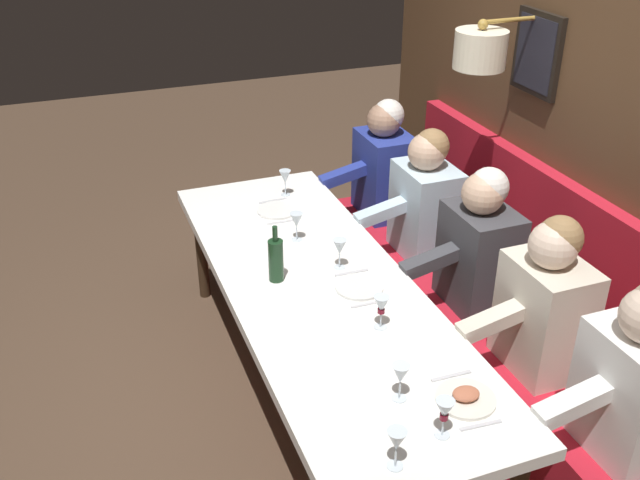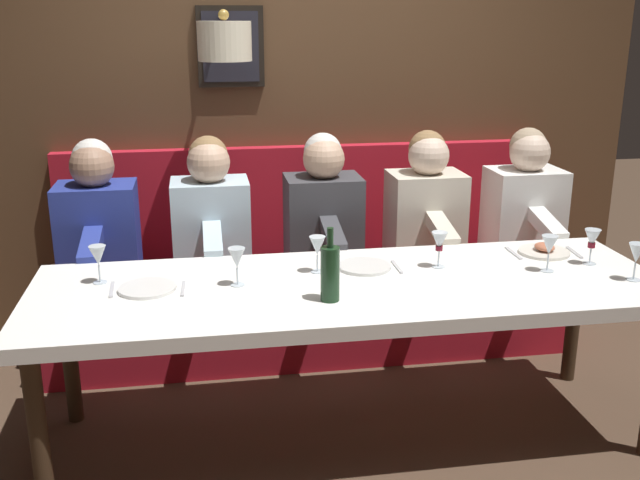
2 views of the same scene
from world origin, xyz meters
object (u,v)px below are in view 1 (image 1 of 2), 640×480
at_px(diner_middle, 479,244).
at_px(diner_nearest, 635,377).
at_px(wine_glass_2, 285,178).
at_px(dining_table, 319,295).
at_px(diner_far, 425,198).
at_px(diner_near, 545,301).
at_px(wine_glass_4, 340,248).
at_px(wine_glass_0, 296,221).
at_px(wine_glass_5, 401,375).
at_px(wine_bottle, 276,260).
at_px(wine_glass_3, 381,306).
at_px(wine_glass_1, 397,442).
at_px(wine_glass_6, 445,411).
at_px(diner_farthest, 384,163).

bearing_deg(diner_middle, diner_nearest, -90.00).
bearing_deg(wine_glass_2, dining_table, -99.21).
bearing_deg(diner_far, diner_nearest, -90.00).
distance_m(diner_near, wine_glass_4, 1.03).
distance_m(dining_table, diner_nearest, 1.48).
distance_m(diner_near, diner_middle, 0.57).
distance_m(diner_middle, wine_glass_4, 0.74).
xyz_separation_m(dining_table, wine_glass_0, (0.05, 0.48, 0.18)).
distance_m(diner_nearest, diner_middle, 1.15).
bearing_deg(wine_glass_4, diner_middle, -11.69).
height_order(wine_glass_0, wine_glass_2, same).
height_order(diner_nearest, wine_glass_2, diner_nearest).
bearing_deg(wine_glass_5, diner_far, 58.82).
relative_size(diner_far, wine_glass_4, 4.82).
height_order(wine_glass_2, wine_bottle, wine_bottle).
xyz_separation_m(diner_near, diner_middle, (0.00, 0.57, 0.00)).
distance_m(diner_near, diner_far, 1.17).
bearing_deg(wine_bottle, wine_glass_5, -79.62).
bearing_deg(wine_glass_3, diner_nearest, -44.97).
xyz_separation_m(wine_glass_1, wine_glass_6, (0.23, 0.08, -0.00)).
xyz_separation_m(diner_near, wine_glass_5, (-0.88, -0.29, 0.04)).
xyz_separation_m(diner_middle, wine_glass_1, (-1.05, -1.17, 0.04)).
xyz_separation_m(wine_glass_4, wine_glass_6, (-0.09, -1.24, -0.00)).
height_order(wine_glass_0, wine_glass_5, same).
relative_size(dining_table, diner_far, 3.40).
relative_size(diner_near, wine_glass_6, 4.82).
height_order(dining_table, wine_glass_0, wine_glass_0).
relative_size(dining_table, wine_glass_4, 16.38).
bearing_deg(diner_far, diner_farthest, 90.00).
bearing_deg(wine_glass_1, diner_far, 59.24).
bearing_deg(dining_table, diner_far, 32.73).
bearing_deg(wine_glass_2, wine_bottle, -110.89).
distance_m(wine_glass_4, wine_glass_5, 1.02).
bearing_deg(wine_glass_6, wine_bottle, 101.02).
height_order(diner_nearest, wine_glass_5, diner_nearest).
height_order(diner_near, wine_glass_5, diner_near).
xyz_separation_m(wine_glass_3, wine_bottle, (-0.32, 0.55, 0.00)).
distance_m(wine_glass_0, wine_glass_6, 1.60).
height_order(diner_nearest, wine_glass_6, diner_nearest).
height_order(diner_middle, diner_farthest, same).
bearing_deg(wine_glass_2, wine_glass_5, -94.96).
xyz_separation_m(dining_table, wine_glass_2, (0.17, 1.05, 0.18)).
height_order(wine_glass_4, wine_bottle, wine_bottle).
bearing_deg(wine_glass_6, diner_far, 64.06).
relative_size(diner_far, wine_glass_0, 4.82).
relative_size(diner_far, wine_bottle, 2.64).
height_order(wine_glass_0, wine_glass_1, same).
bearing_deg(diner_near, wine_glass_6, -147.60).
relative_size(diner_middle, wine_glass_1, 4.82).
distance_m(diner_nearest, wine_glass_6, 0.82).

